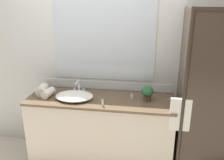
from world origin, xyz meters
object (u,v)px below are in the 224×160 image
object	(u,v)px
potted_plant	(147,92)
rolled_towel_middle	(48,93)
amenity_bottle_lotion	(132,96)
faucet	(79,88)
amenity_bottle_conditioner	(103,103)
sink_basin	(74,96)
rolled_towel_near_edge	(42,90)

from	to	relation	value
potted_plant	rolled_towel_middle	xyz separation A→B (m)	(-1.22, -0.08, -0.05)
rolled_towel_middle	amenity_bottle_lotion	bearing A→B (deg)	5.67
faucet	rolled_towel_middle	distance (m)	0.39
amenity_bottle_conditioner	amenity_bottle_lotion	distance (m)	0.42
sink_basin	faucet	xyz separation A→B (m)	(0.00, 0.19, 0.03)
faucet	sink_basin	bearing A→B (deg)	-90.00
faucet	rolled_towel_middle	xyz separation A→B (m)	(-0.34, -0.18, -0.01)
amenity_bottle_conditioner	rolled_towel_near_edge	distance (m)	0.87
rolled_towel_middle	sink_basin	bearing A→B (deg)	-1.85
amenity_bottle_conditioner	amenity_bottle_lotion	world-z (taller)	amenity_bottle_conditioner
amenity_bottle_conditioner	amenity_bottle_lotion	size ratio (longest dim) A/B	1.15
sink_basin	amenity_bottle_conditioner	distance (m)	0.42
rolled_towel_near_edge	potted_plant	bearing A→B (deg)	0.53
sink_basin	potted_plant	xyz separation A→B (m)	(0.88, 0.09, 0.07)
potted_plant	rolled_towel_middle	size ratio (longest dim) A/B	0.90
amenity_bottle_conditioner	rolled_towel_middle	world-z (taller)	rolled_towel_middle
potted_plant	rolled_towel_near_edge	distance (m)	1.33
amenity_bottle_lotion	rolled_towel_middle	distance (m)	1.04
sink_basin	faucet	world-z (taller)	faucet
rolled_towel_near_edge	rolled_towel_middle	xyz separation A→B (m)	(0.11, -0.07, -0.01)
potted_plant	rolled_towel_near_edge	world-z (taller)	potted_plant
amenity_bottle_conditioner	amenity_bottle_lotion	bearing A→B (deg)	42.15
faucet	amenity_bottle_lotion	size ratio (longest dim) A/B	2.19
potted_plant	sink_basin	bearing A→B (deg)	-174.05
amenity_bottle_lotion	rolled_towel_near_edge	distance (m)	1.15
sink_basin	potted_plant	bearing A→B (deg)	5.95
potted_plant	rolled_towel_middle	bearing A→B (deg)	-176.22
sink_basin	rolled_towel_near_edge	distance (m)	0.46
amenity_bottle_lotion	rolled_towel_near_edge	size ratio (longest dim) A/B	0.39
sink_basin	amenity_bottle_conditioner	bearing A→B (deg)	-23.43
potted_plant	amenity_bottle_conditioner	bearing A→B (deg)	-152.47
sink_basin	rolled_towel_near_edge	world-z (taller)	rolled_towel_near_edge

